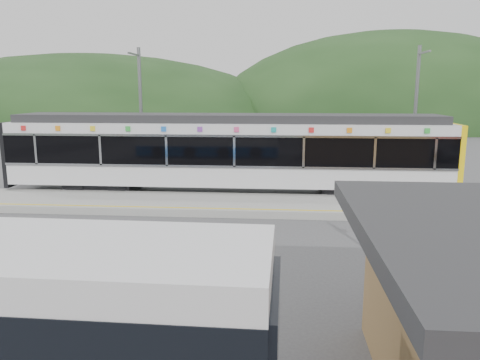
{
  "coord_description": "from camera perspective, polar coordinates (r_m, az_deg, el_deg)",
  "views": [
    {
      "loc": [
        0.23,
        -15.6,
        4.86
      ],
      "look_at": [
        -1.16,
        1.0,
        1.64
      ],
      "focal_mm": 35.0,
      "sensor_mm": 36.0,
      "label": 1
    }
  ],
  "objects": [
    {
      "name": "ground",
      "position": [
        16.34,
        3.78,
        -6.4
      ],
      "size": [
        120.0,
        120.0,
        0.0
      ],
      "primitive_type": "plane",
      "color": "#4C4C4F",
      "rests_on": "ground"
    },
    {
      "name": "hills",
      "position": [
        22.25,
        20.2,
        -2.37
      ],
      "size": [
        146.0,
        149.0,
        26.0
      ],
      "color": "#1E3D19",
      "rests_on": "ground"
    },
    {
      "name": "platform",
      "position": [
        19.47,
        3.96,
        -3.09
      ],
      "size": [
        26.0,
        3.2,
        0.3
      ],
      "primitive_type": "cube",
      "color": "#9E9E99",
      "rests_on": "ground"
    },
    {
      "name": "yellow_line",
      "position": [
        18.18,
        3.91,
        -3.61
      ],
      "size": [
        26.0,
        0.1,
        0.01
      ],
      "primitive_type": "cube",
      "color": "yellow",
      "rests_on": "platform"
    },
    {
      "name": "train",
      "position": [
        21.91,
        -1.59,
        3.59
      ],
      "size": [
        20.44,
        3.01,
        3.74
      ],
      "color": "black",
      "rests_on": "ground"
    },
    {
      "name": "catenary_mast_west",
      "position": [
        25.24,
        -11.99,
        7.95
      ],
      "size": [
        0.18,
        1.8,
        7.0
      ],
      "color": "slate",
      "rests_on": "ground"
    },
    {
      "name": "catenary_mast_east",
      "position": [
        25.12,
        20.59,
        7.48
      ],
      "size": [
        0.18,
        1.8,
        7.0
      ],
      "color": "slate",
      "rests_on": "ground"
    }
  ]
}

